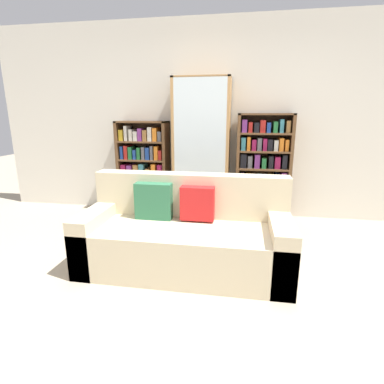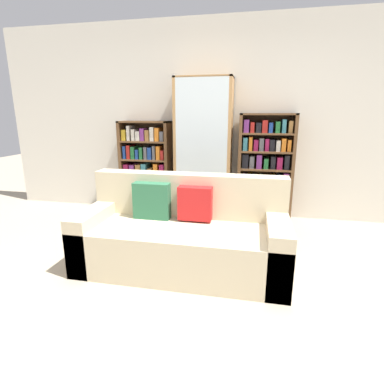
# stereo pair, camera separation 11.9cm
# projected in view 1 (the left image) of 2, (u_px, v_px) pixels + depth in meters

# --- Properties ---
(ground_plane) EXTENTS (16.00, 16.00, 0.00)m
(ground_plane) POSITION_uv_depth(u_px,v_px,m) (186.00, 298.00, 2.42)
(ground_plane) COLOR tan
(wall_back) EXTENTS (6.56, 0.06, 2.70)m
(wall_back) POSITION_uv_depth(u_px,v_px,m) (215.00, 121.00, 4.24)
(wall_back) COLOR silver
(wall_back) RESTS_ON ground
(couch) EXTENTS (1.94, 0.82, 0.87)m
(couch) POSITION_uv_depth(u_px,v_px,m) (185.00, 236.00, 2.87)
(couch) COLOR beige
(couch) RESTS_ON ground
(bookshelf_left) EXTENTS (0.73, 0.32, 1.35)m
(bookshelf_left) POSITION_uv_depth(u_px,v_px,m) (144.00, 169.00, 4.38)
(bookshelf_left) COLOR brown
(bookshelf_left) RESTS_ON ground
(display_cabinet) EXTENTS (0.77, 0.36, 1.92)m
(display_cabinet) POSITION_uv_depth(u_px,v_px,m) (201.00, 151.00, 4.15)
(display_cabinet) COLOR #AD7F4C
(display_cabinet) RESTS_ON ground
(bookshelf_right) EXTENTS (0.73, 0.32, 1.45)m
(bookshelf_right) POSITION_uv_depth(u_px,v_px,m) (263.00, 169.00, 4.09)
(bookshelf_right) COLOR brown
(bookshelf_right) RESTS_ON ground
(wine_bottle) EXTENTS (0.08, 0.08, 0.41)m
(wine_bottle) POSITION_uv_depth(u_px,v_px,m) (230.00, 214.00, 3.95)
(wine_bottle) COLOR black
(wine_bottle) RESTS_ON ground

